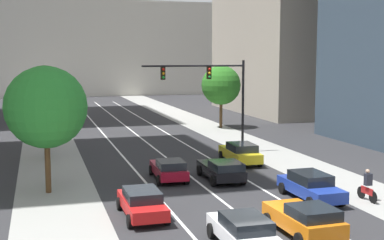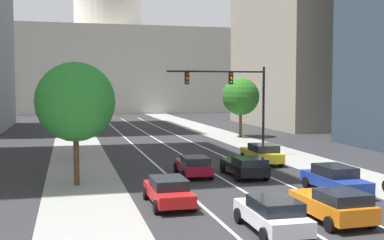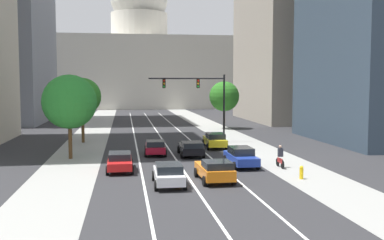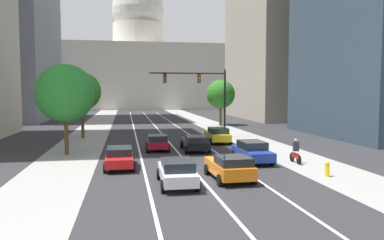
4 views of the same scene
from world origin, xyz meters
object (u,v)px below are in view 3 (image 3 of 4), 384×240
(street_tree_mid_left, at_px, (69,102))
(fire_hydrant, at_px, (301,172))
(car_white, at_px, (169,174))
(car_orange, at_px, (215,170))
(capitol_building, at_px, (140,62))
(car_yellow, at_px, (215,140))
(car_blue, at_px, (241,156))
(street_tree_near_left, at_px, (82,97))
(car_black, at_px, (191,148))
(street_tree_mid_right, at_px, (224,96))
(cyclist, at_px, (280,157))
(car_red, at_px, (120,161))
(traffic_signal_mast, at_px, (201,93))
(car_crimson, at_px, (155,147))

(street_tree_mid_left, bearing_deg, fire_hydrant, -33.63)
(car_white, bearing_deg, car_orange, -76.27)
(capitol_building, xyz_separation_m, car_yellow, (4.61, -80.86, -11.42))
(car_blue, xyz_separation_m, fire_hydrant, (2.79, -5.26, -0.31))
(car_white, distance_m, street_tree_near_left, 23.56)
(car_black, relative_size, street_tree_mid_right, 0.69)
(car_yellow, distance_m, car_orange, 15.59)
(car_yellow, bearing_deg, car_blue, -177.50)
(cyclist, distance_m, street_tree_near_left, 24.00)
(car_yellow, relative_size, car_blue, 1.02)
(fire_hydrant, distance_m, street_tree_mid_left, 19.96)
(car_red, xyz_separation_m, traffic_signal_mast, (8.58, 14.93, 4.60))
(car_orange, height_order, car_white, car_orange)
(car_yellow, distance_m, street_tree_near_left, 15.22)
(car_black, xyz_separation_m, fire_hydrant, (5.87, -10.74, -0.25))
(car_orange, relative_size, street_tree_mid_left, 0.59)
(capitol_building, height_order, street_tree_mid_left, capitol_building)
(traffic_signal_mast, bearing_deg, car_white, -105.23)
(car_yellow, relative_size, traffic_signal_mast, 0.58)
(car_black, height_order, traffic_signal_mast, traffic_signal_mast)
(car_white, xyz_separation_m, street_tree_near_left, (-7.16, 22.04, 4.23))
(car_crimson, height_order, cyclist, cyclist)
(car_blue, height_order, car_orange, car_blue)
(traffic_signal_mast, height_order, street_tree_mid_right, traffic_signal_mast)
(car_orange, bearing_deg, car_black, -1.64)
(car_white, xyz_separation_m, car_red, (-3.08, 5.29, -0.02))
(car_blue, relative_size, car_white, 1.08)
(fire_hydrant, height_order, street_tree_mid_right, street_tree_mid_right)
(capitol_building, relative_size, car_crimson, 11.97)
(car_white, height_order, fire_hydrant, car_white)
(traffic_signal_mast, height_order, street_tree_mid_left, traffic_signal_mast)
(cyclist, bearing_deg, capitol_building, 3.67)
(street_tree_mid_right, relative_size, street_tree_near_left, 0.96)
(car_white, relative_size, fire_hydrant, 4.75)
(car_white, bearing_deg, cyclist, -61.24)
(capitol_building, height_order, car_red, capitol_building)
(car_red, bearing_deg, cyclist, -92.95)
(car_black, distance_m, car_red, 8.59)
(car_crimson, bearing_deg, car_white, -177.19)
(car_crimson, height_order, car_blue, car_blue)
(fire_hydrant, xyz_separation_m, cyclist, (-0.00, 4.19, 0.39))
(car_blue, xyz_separation_m, car_orange, (-3.07, -5.10, -0.01))
(capitol_building, relative_size, traffic_signal_mast, 6.34)
(car_orange, bearing_deg, cyclist, -57.20)
(capitol_building, bearing_deg, car_black, -88.97)
(car_red, distance_m, cyclist, 12.04)
(car_orange, distance_m, street_tree_mid_right, 34.97)
(car_blue, relative_size, car_black, 1.01)
(street_tree_near_left, bearing_deg, street_tree_mid_left, -90.58)
(car_blue, distance_m, cyclist, 2.98)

